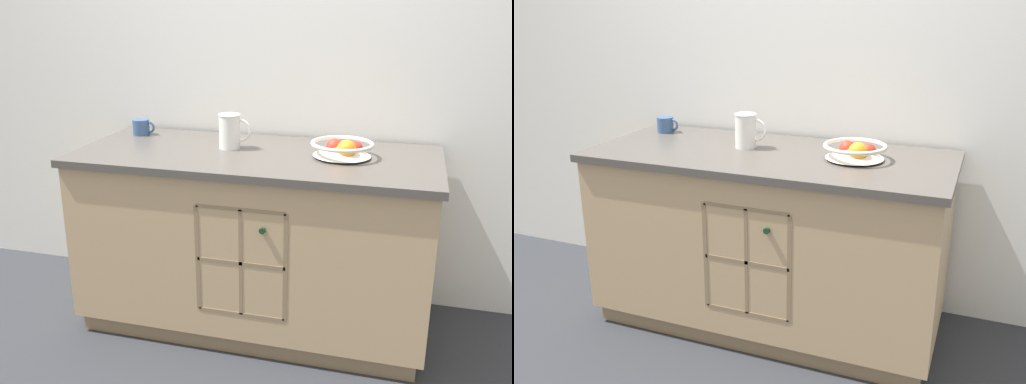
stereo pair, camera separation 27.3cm
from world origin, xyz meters
TOP-DOWN VIEW (x-y plane):
  - ground_plane at (0.00, 0.00)m, footprint 14.00×14.00m
  - back_wall at (0.00, 0.42)m, footprint 4.40×0.06m
  - kitchen_island at (0.00, -0.00)m, footprint 1.70×0.75m
  - fruit_bowl at (0.40, 0.02)m, footprint 0.29×0.29m
  - white_pitcher at (-0.14, 0.05)m, footprint 0.16×0.11m
  - ceramic_mug at (-0.69, 0.20)m, footprint 0.12×0.09m

SIDE VIEW (x-z plane):
  - ground_plane at x=0.00m, z-range 0.00..0.00m
  - kitchen_island at x=0.00m, z-range 0.01..0.89m
  - ceramic_mug at x=-0.69m, z-range 0.89..0.97m
  - fruit_bowl at x=0.40m, z-range 0.89..0.98m
  - white_pitcher at x=-0.14m, z-range 0.89..1.06m
  - back_wall at x=0.00m, z-range 0.00..2.55m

